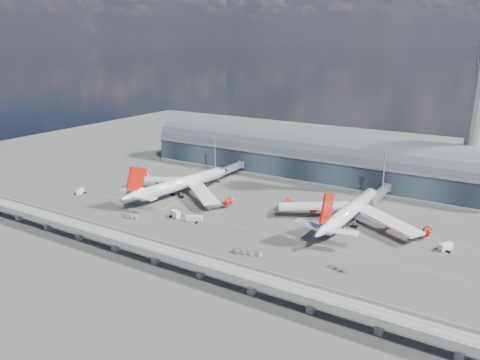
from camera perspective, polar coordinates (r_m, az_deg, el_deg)
The scene contains 19 objects.
ground at distance 212.73m, azimuth -0.37°, elevation -4.46°, with size 500.00×500.00×0.00m, color #474744.
taxi_lines at distance 230.60m, azimuth 2.55°, elevation -2.78°, with size 200.00×80.12×0.01m.
terminal at distance 275.63m, azimuth 8.28°, elevation 2.75°, with size 200.00×30.00×28.00m.
guideway at distance 170.28m, azimuth -10.36°, elevation -8.36°, with size 220.00×8.50×7.20m.
floodlight_mast_left at distance 279.20m, azimuth -3.08°, elevation 3.56°, with size 3.00×0.70×25.70m.
floodlight_mast_right at distance 238.38m, azimuth 17.10°, elevation 0.57°, with size 3.00×0.70×25.70m.
airliner_left at distance 240.89m, azimuth -7.48°, elevation -0.52°, with size 66.90×70.41×21.50m.
airliner_right at distance 207.28m, azimuth 13.23°, elevation -3.79°, with size 66.78×69.78×22.17m.
jet_bridge_left at distance 272.84m, azimuth -1.07°, elevation 1.44°, with size 4.40×28.00×7.25m.
jet_bridge_right at distance 237.20m, azimuth 16.67°, elevation -1.61°, with size 4.40×32.00×7.25m.
service_truck_0 at distance 256.76m, azimuth -18.88°, elevation -1.34°, with size 4.61×6.44×2.56m.
service_truck_1 at distance 212.90m, azimuth -7.86°, elevation -4.15°, with size 5.86×4.11×3.10m.
service_truck_2 at distance 207.42m, azimuth -5.61°, elevation -4.69°, with size 7.50×5.09×2.65m.
service_truck_3 at distance 195.34m, azimuth 23.78°, elevation -7.46°, with size 4.97×6.17×2.83m.
service_truck_4 at distance 211.12m, azimuth 12.83°, elevation -4.60°, with size 4.27×5.95×3.14m.
service_truck_5 at distance 267.82m, azimuth -4.98°, elevation 0.31°, with size 5.14×7.16×3.24m.
cargo_train_0 at distance 216.02m, azimuth -13.15°, elevation -4.32°, with size 8.02×3.09×1.76m.
cargo_train_1 at distance 176.04m, azimuth 0.90°, elevation -8.76°, with size 11.35×4.54×1.88m.
cargo_train_2 at distance 168.38m, azimuth 12.10°, elevation -10.44°, with size 7.53×3.31×1.65m.
Camera 1 is at (105.65, -168.20, 76.16)m, focal length 35.00 mm.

